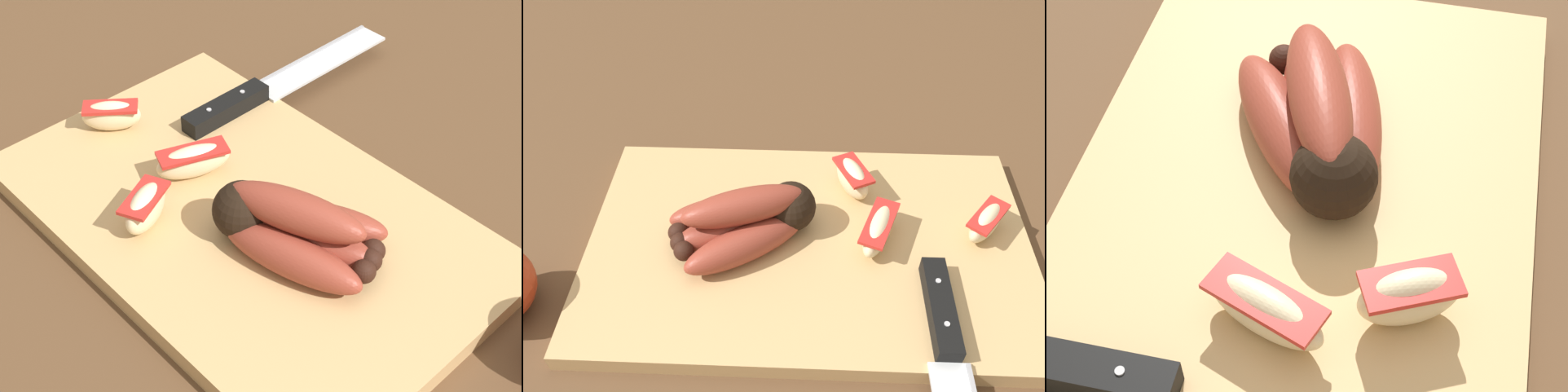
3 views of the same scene
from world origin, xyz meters
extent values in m
plane|color=brown|center=(0.00, 0.00, 0.00)|extent=(6.00, 6.00, 0.00)
cube|color=tan|center=(-0.01, 0.01, 0.01)|extent=(0.45, 0.28, 0.02)
sphere|color=black|center=(0.01, -0.01, 0.05)|extent=(0.05, 0.05, 0.05)
ellipsoid|color=brown|center=(0.07, -0.01, 0.04)|extent=(0.13, 0.07, 0.03)
sphere|color=black|center=(0.12, 0.02, 0.04)|extent=(0.02, 0.02, 0.02)
ellipsoid|color=brown|center=(0.06, 0.01, 0.04)|extent=(0.13, 0.08, 0.03)
sphere|color=black|center=(0.11, 0.03, 0.04)|extent=(0.02, 0.02, 0.02)
ellipsoid|color=brown|center=(0.05, 0.03, 0.04)|extent=(0.13, 0.10, 0.03)
sphere|color=black|center=(0.11, 0.04, 0.04)|extent=(0.02, 0.02, 0.02)
ellipsoid|color=brown|center=(0.05, 0.01, 0.07)|extent=(0.13, 0.08, 0.04)
cube|color=black|center=(-0.13, 0.09, 0.03)|extent=(0.02, 0.10, 0.02)
cylinder|color=#B2B2B7|center=(-0.13, 0.07, 0.04)|extent=(0.01, 0.01, 0.00)
ellipsoid|color=beige|center=(-0.06, -0.07, 0.04)|extent=(0.05, 0.06, 0.04)
cube|color=red|center=(-0.06, -0.07, 0.05)|extent=(0.05, 0.06, 0.00)
ellipsoid|color=beige|center=(-0.08, 0.01, 0.04)|extent=(0.05, 0.07, 0.03)
cube|color=red|center=(-0.08, 0.01, 0.05)|extent=(0.05, 0.07, 0.00)
camera|label=1|loc=(0.37, -0.33, 0.51)|focal=54.85mm
camera|label=2|loc=(0.00, 0.36, 0.44)|focal=37.10mm
camera|label=3|loc=(-0.29, -0.06, 0.41)|focal=56.65mm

